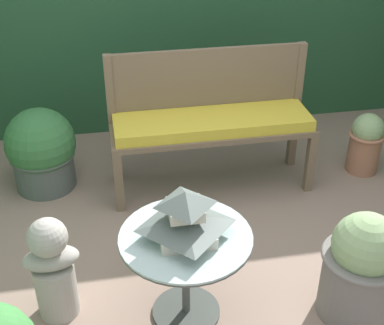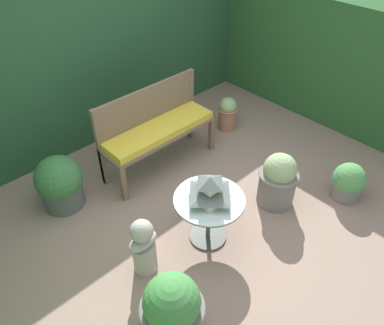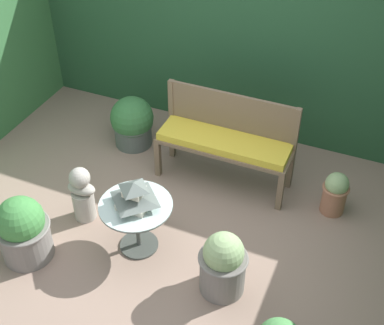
{
  "view_description": "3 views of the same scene",
  "coord_description": "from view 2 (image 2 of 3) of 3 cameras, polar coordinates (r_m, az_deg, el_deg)",
  "views": [
    {
      "loc": [
        -0.51,
        -2.36,
        2.25
      ],
      "look_at": [
        -0.01,
        0.35,
        0.56
      ],
      "focal_mm": 50.0,
      "sensor_mm": 36.0,
      "label": 1
    },
    {
      "loc": [
        -1.99,
        -1.99,
        3.0
      ],
      "look_at": [
        0.05,
        0.16,
        0.58
      ],
      "focal_mm": 35.0,
      "sensor_mm": 36.0,
      "label": 2
    },
    {
      "loc": [
        1.67,
        -3.31,
        3.88
      ],
      "look_at": [
        0.01,
        0.57,
        0.43
      ],
      "focal_mm": 50.0,
      "sensor_mm": 36.0,
      "label": 3
    }
  ],
  "objects": [
    {
      "name": "potted_plant_table_far",
      "position": [
        4.5,
        22.73,
        -2.76
      ],
      "size": [
        0.36,
        0.36,
        0.44
      ],
      "color": "slate",
      "rests_on": "ground"
    },
    {
      "name": "potted_plant_hedge_corner",
      "position": [
        5.26,
        5.44,
        7.52
      ],
      "size": [
        0.28,
        0.28,
        0.48
      ],
      "color": "#9E664C",
      "rests_on": "ground"
    },
    {
      "name": "potted_plant_patio_mid",
      "position": [
        4.25,
        -19.48,
        -2.99
      ],
      "size": [
        0.51,
        0.51,
        0.62
      ],
      "color": "#4C5651",
      "rests_on": "ground"
    },
    {
      "name": "foliage_hedge_right",
      "position": [
        5.72,
        21.61,
        14.28
      ],
      "size": [
        0.7,
        3.5,
        1.67
      ],
      "primitive_type": "cube",
      "color": "#285628",
      "rests_on": "ground"
    },
    {
      "name": "bench_backrest",
      "position": [
        4.44,
        -6.79,
        8.06
      ],
      "size": [
        1.44,
        0.06,
        1.0
      ],
      "color": "brown",
      "rests_on": "ground"
    },
    {
      "name": "ground",
      "position": [
        4.11,
        1.03,
        -7.61
      ],
      "size": [
        30.0,
        30.0,
        0.0
      ],
      "primitive_type": "plane",
      "color": "gray"
    },
    {
      "name": "garden_bench",
      "position": [
        4.43,
        -4.97,
        4.55
      ],
      "size": [
        1.44,
        0.44,
        0.57
      ],
      "color": "brown",
      "rests_on": "ground"
    },
    {
      "name": "potted_plant_table_near",
      "position": [
        4.12,
        12.97,
        -2.63
      ],
      "size": [
        0.44,
        0.44,
        0.64
      ],
      "color": "slate",
      "rests_on": "ground"
    },
    {
      "name": "foliage_hedge_back",
      "position": [
        5.12,
        -17.6,
        14.62
      ],
      "size": [
        6.4,
        0.77,
        2.03
      ],
      "primitive_type": "cube",
      "color": "#234C2D",
      "rests_on": "ground"
    },
    {
      "name": "garden_bust",
      "position": [
        3.45,
        -7.39,
        -12.58
      ],
      "size": [
        0.3,
        0.22,
        0.62
      ],
      "rotation": [
        0.0,
        0.0,
        0.06
      ],
      "color": "#A39E93",
      "rests_on": "ground"
    },
    {
      "name": "patio_table",
      "position": [
        3.57,
        2.61,
        -6.85
      ],
      "size": [
        0.68,
        0.68,
        0.54
      ],
      "color": "#424742",
      "rests_on": "ground"
    },
    {
      "name": "potted_plant_bench_right",
      "position": [
        3.06,
        -3.02,
        -21.64
      ],
      "size": [
        0.51,
        0.51,
        0.68
      ],
      "color": "slate",
      "rests_on": "ground"
    },
    {
      "name": "pagoda_birdhouse",
      "position": [
        3.41,
        2.72,
        -4.17
      ],
      "size": [
        0.37,
        0.37,
        0.27
      ],
      "color": "beige",
      "rests_on": "patio_table"
    }
  ]
}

